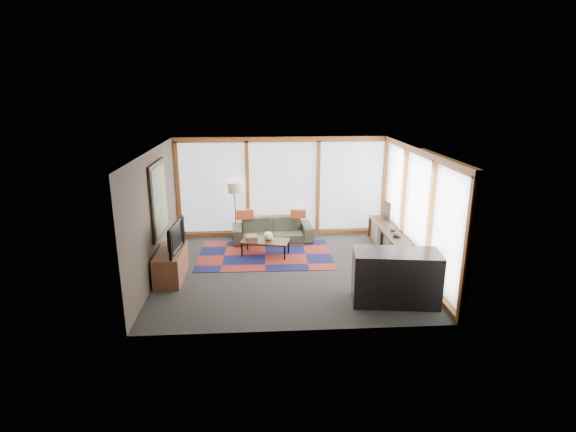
{
  "coord_description": "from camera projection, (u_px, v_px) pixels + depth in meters",
  "views": [
    {
      "loc": [
        -0.62,
        -8.95,
        3.8
      ],
      "look_at": [
        0.0,
        0.4,
        1.1
      ],
      "focal_mm": 28.0,
      "sensor_mm": 36.0,
      "label": 1
    }
  ],
  "objects": [
    {
      "name": "tv_console",
      "position": [
        171.0,
        265.0,
        9.16
      ],
      "size": [
        0.51,
        1.23,
        0.61
      ],
      "primitive_type": "cube",
      "color": "brown",
      "rests_on": "ground"
    },
    {
      "name": "shelf_picture",
      "position": [
        387.0,
        211.0,
        11.23
      ],
      "size": [
        0.1,
        0.35,
        0.46
      ],
      "primitive_type": "cube",
      "rotation": [
        0.0,
        0.0,
        0.15
      ],
      "color": "black",
      "rests_on": "bookshelf"
    },
    {
      "name": "bookshelf",
      "position": [
        389.0,
        241.0,
        10.61
      ],
      "size": [
        0.43,
        2.36,
        0.59
      ],
      "primitive_type": null,
      "color": "#311B11",
      "rests_on": "ground"
    },
    {
      "name": "sofa",
      "position": [
        272.0,
        230.0,
        11.44
      ],
      "size": [
        2.06,
        0.9,
        0.59
      ],
      "primitive_type": "imported",
      "rotation": [
        0.0,
        0.0,
        0.06
      ],
      "color": "#3D4031",
      "rests_on": "ground"
    },
    {
      "name": "bowl_a",
      "position": [
        397.0,
        235.0,
        9.95
      ],
      "size": [
        0.22,
        0.22,
        0.1
      ],
      "primitive_type": "ellipsoid",
      "rotation": [
        0.0,
        0.0,
        0.06
      ],
      "color": "black",
      "rests_on": "bookshelf"
    },
    {
      "name": "rug",
      "position": [
        265.0,
        255.0,
        10.53
      ],
      "size": [
        3.11,
        2.03,
        0.01
      ],
      "primitive_type": "cube",
      "rotation": [
        0.0,
        0.0,
        -0.02
      ],
      "color": "maroon",
      "rests_on": "ground"
    },
    {
      "name": "pillow_right",
      "position": [
        298.0,
        214.0,
        11.39
      ],
      "size": [
        0.42,
        0.19,
        0.22
      ],
      "primitive_type": "cube",
      "rotation": [
        0.0,
        0.0,
        -0.17
      ],
      "color": "#C84E25",
      "rests_on": "sofa"
    },
    {
      "name": "bowl_b",
      "position": [
        393.0,
        230.0,
        10.34
      ],
      "size": [
        0.15,
        0.15,
        0.07
      ],
      "primitive_type": "ellipsoid",
      "rotation": [
        0.0,
        0.0,
        -0.06
      ],
      "color": "black",
      "rests_on": "bookshelf"
    },
    {
      "name": "bar_counter",
      "position": [
        396.0,
        277.0,
        8.11
      ],
      "size": [
        1.62,
        0.92,
        0.97
      ],
      "primitive_type": "cube",
      "rotation": [
        0.0,
        0.0,
        -0.14
      ],
      "color": "black",
      "rests_on": "ground"
    },
    {
      "name": "vase",
      "position": [
        268.0,
        236.0,
        10.45
      ],
      "size": [
        0.27,
        0.27,
        0.2
      ],
      "primitive_type": "ellipsoid",
      "rotation": [
        0.0,
        0.0,
        -0.21
      ],
      "color": "white",
      "rests_on": "coffee_table"
    },
    {
      "name": "television",
      "position": [
        171.0,
        237.0,
        8.96
      ],
      "size": [
        0.23,
        1.06,
        0.61
      ],
      "primitive_type": "imported",
      "rotation": [
        0.0,
        0.0,
        1.48
      ],
      "color": "black",
      "rests_on": "tv_console"
    },
    {
      "name": "pillow_left",
      "position": [
        245.0,
        214.0,
        11.3
      ],
      "size": [
        0.45,
        0.22,
        0.24
      ],
      "primitive_type": "cube",
      "rotation": [
        0.0,
        0.0,
        0.22
      ],
      "color": "#C84E25",
      "rests_on": "sofa"
    },
    {
      "name": "coffee_table",
      "position": [
        265.0,
        248.0,
        10.5
      ],
      "size": [
        1.19,
        0.8,
        0.36
      ],
      "primitive_type": null,
      "rotation": [
        0.0,
        0.0,
        -0.26
      ],
      "color": "#311B11",
      "rests_on": "ground"
    },
    {
      "name": "book_stack",
      "position": [
        252.0,
        238.0,
        10.46
      ],
      "size": [
        0.28,
        0.34,
        0.11
      ],
      "primitive_type": "cube",
      "rotation": [
        0.0,
        0.0,
        0.09
      ],
      "color": "brown",
      "rests_on": "coffee_table"
    },
    {
      "name": "ground",
      "position": [
        289.0,
        270.0,
        9.67
      ],
      "size": [
        5.5,
        5.5,
        0.0
      ],
      "primitive_type": "plane",
      "color": "#282826",
      "rests_on": "ground"
    },
    {
      "name": "floor_lamp",
      "position": [
        235.0,
        211.0,
        11.45
      ],
      "size": [
        0.38,
        0.38,
        1.49
      ],
      "primitive_type": null,
      "color": "black",
      "rests_on": "ground"
    },
    {
      "name": "room_envelope",
      "position": [
        310.0,
        194.0,
        9.81
      ],
      "size": [
        5.52,
        5.02,
        2.62
      ],
      "color": "#3E312C",
      "rests_on": "ground"
    }
  ]
}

